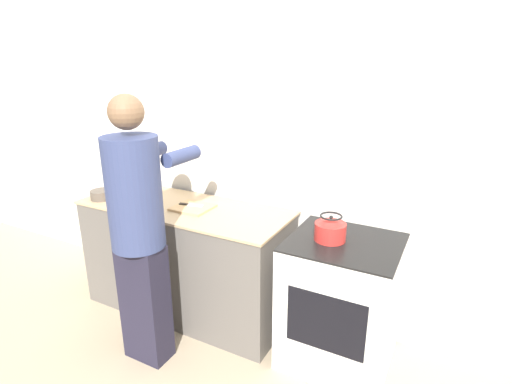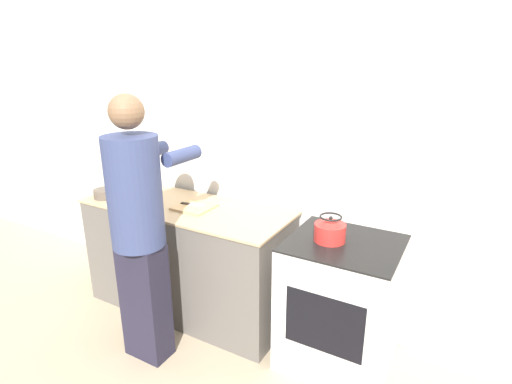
# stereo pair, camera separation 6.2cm
# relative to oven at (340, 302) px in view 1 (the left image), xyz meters

# --- Properties ---
(ground_plane) EXTENTS (12.00, 12.00, 0.00)m
(ground_plane) POSITION_rel_oven_xyz_m (-0.88, -0.32, -0.44)
(ground_plane) COLOR tan
(wall_back) EXTENTS (8.00, 0.05, 2.60)m
(wall_back) POSITION_rel_oven_xyz_m (-0.88, 0.39, 0.86)
(wall_back) COLOR silver
(wall_back) RESTS_ON ground_plane
(counter) EXTENTS (1.69, 0.65, 0.91)m
(counter) POSITION_rel_oven_xyz_m (-1.27, -0.01, 0.01)
(counter) COLOR #5B5651
(counter) RESTS_ON ground_plane
(oven) EXTENTS (0.70, 0.64, 0.89)m
(oven) POSITION_rel_oven_xyz_m (0.00, 0.00, 0.00)
(oven) COLOR silver
(oven) RESTS_ON ground_plane
(person) EXTENTS (0.38, 0.62, 1.80)m
(person) POSITION_rel_oven_xyz_m (-1.17, -0.59, 0.54)
(person) COLOR #221F30
(person) RESTS_ON ground_plane
(cutting_board) EXTENTS (0.28, 0.26, 0.02)m
(cutting_board) POSITION_rel_oven_xyz_m (-1.17, -0.02, 0.47)
(cutting_board) COLOR tan
(cutting_board) RESTS_ON counter
(knife) EXTENTS (0.20, 0.07, 0.01)m
(knife) POSITION_rel_oven_xyz_m (-1.21, -0.00, 0.49)
(knife) COLOR silver
(knife) RESTS_ON cutting_board
(kettle) EXTENTS (0.20, 0.20, 0.17)m
(kettle) POSITION_rel_oven_xyz_m (-0.09, -0.02, 0.52)
(kettle) COLOR red
(kettle) RESTS_ON oven
(bowl_prep) EXTENTS (0.18, 0.18, 0.07)m
(bowl_prep) POSITION_rel_oven_xyz_m (-1.96, -0.18, 0.50)
(bowl_prep) COLOR brown
(bowl_prep) RESTS_ON counter
(canister_jar) EXTENTS (0.12, 0.12, 0.17)m
(canister_jar) POSITION_rel_oven_xyz_m (-1.84, -0.04, 0.55)
(canister_jar) COLOR tan
(canister_jar) RESTS_ON counter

